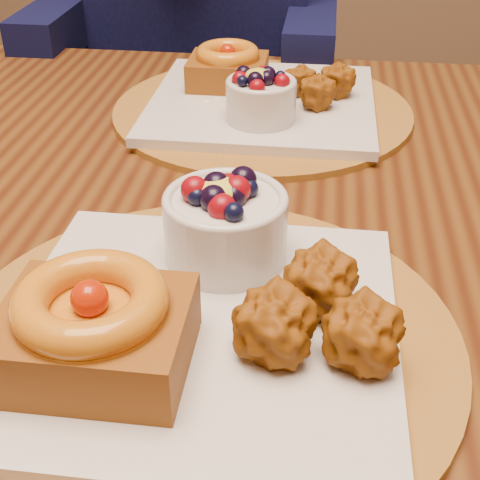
% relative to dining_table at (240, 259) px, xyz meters
% --- Properties ---
extents(dining_table, '(1.60, 0.90, 0.76)m').
position_rel_dining_table_xyz_m(dining_table, '(0.00, 0.00, 0.00)').
color(dining_table, '#3A190A').
rests_on(dining_table, ground).
extents(place_setting_near, '(0.38, 0.38, 0.09)m').
position_rel_dining_table_xyz_m(place_setting_near, '(-0.00, -0.21, 0.11)').
color(place_setting_near, brown).
rests_on(place_setting_near, dining_table).
extents(place_setting_far, '(0.38, 0.38, 0.08)m').
position_rel_dining_table_xyz_m(place_setting_far, '(-0.00, 0.22, 0.10)').
color(place_setting_far, brown).
rests_on(place_setting_far, dining_table).
extents(chair_far, '(0.59, 0.59, 0.94)m').
position_rel_dining_table_xyz_m(chair_far, '(-0.24, 0.72, -0.16)').
color(chair_far, black).
rests_on(chair_far, ground).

